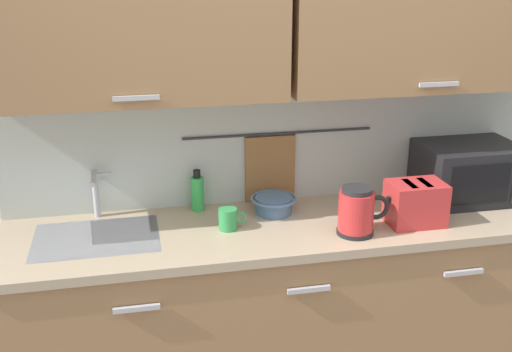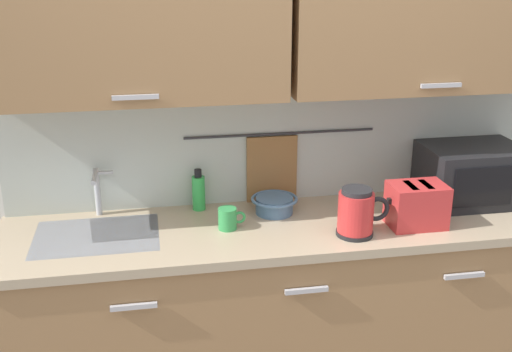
# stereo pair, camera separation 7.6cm
# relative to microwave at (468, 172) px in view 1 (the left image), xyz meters

# --- Properties ---
(counter_unit) EXTENTS (2.53, 0.64, 0.90)m
(counter_unit) POSITION_rel_microwave_xyz_m (-0.92, -0.11, -0.58)
(counter_unit) COLOR #997047
(counter_unit) RESTS_ON ground
(back_wall_assembly) EXTENTS (3.70, 0.41, 2.50)m
(back_wall_assembly) POSITION_rel_microwave_xyz_m (-0.91, 0.12, 0.49)
(back_wall_assembly) COLOR silver
(back_wall_assembly) RESTS_ON ground
(sink_faucet) EXTENTS (0.09, 0.17, 0.22)m
(sink_faucet) POSITION_rel_microwave_xyz_m (-1.74, 0.12, 0.01)
(sink_faucet) COLOR #B2B5BA
(sink_faucet) RESTS_ON counter_unit
(microwave) EXTENTS (0.46, 0.35, 0.27)m
(microwave) POSITION_rel_microwave_xyz_m (0.00, 0.00, 0.00)
(microwave) COLOR black
(microwave) RESTS_ON counter_unit
(electric_kettle) EXTENTS (0.23, 0.16, 0.21)m
(electric_kettle) POSITION_rel_microwave_xyz_m (-0.66, -0.27, -0.03)
(electric_kettle) COLOR black
(electric_kettle) RESTS_ON counter_unit
(dish_soap_bottle) EXTENTS (0.06, 0.06, 0.20)m
(dish_soap_bottle) POSITION_rel_microwave_xyz_m (-1.29, 0.12, -0.05)
(dish_soap_bottle) COLOR green
(dish_soap_bottle) RESTS_ON counter_unit
(mug_near_sink) EXTENTS (0.12, 0.08, 0.09)m
(mug_near_sink) POSITION_rel_microwave_xyz_m (-1.19, -0.12, -0.09)
(mug_near_sink) COLOR green
(mug_near_sink) RESTS_ON counter_unit
(mixing_bowl) EXTENTS (0.21, 0.21, 0.08)m
(mixing_bowl) POSITION_rel_microwave_xyz_m (-0.95, 0.02, -0.09)
(mixing_bowl) COLOR #4C7093
(mixing_bowl) RESTS_ON counter_unit
(toaster) EXTENTS (0.26, 0.17, 0.19)m
(toaster) POSITION_rel_microwave_xyz_m (-0.38, -0.23, -0.04)
(toaster) COLOR red
(toaster) RESTS_ON counter_unit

